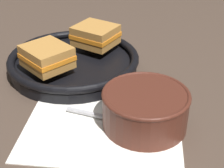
{
  "coord_description": "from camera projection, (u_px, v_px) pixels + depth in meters",
  "views": [
    {
      "loc": [
        0.11,
        -0.56,
        0.39
      ],
      "look_at": [
        0.01,
        0.02,
        0.04
      ],
      "focal_mm": 55.0,
      "sensor_mm": 36.0,
      "label": 1
    }
  ],
  "objects": [
    {
      "name": "sandwich_near_left",
      "position": [
        96.0,
        35.0,
        0.82
      ],
      "size": [
        0.12,
        0.12,
        0.05
      ],
      "rotation": [
        0.0,
        0.0,
        2.76
      ],
      "color": "#B27A38",
      "rests_on": "skillet"
    },
    {
      "name": "napkin",
      "position": [
        103.0,
        123.0,
        0.63
      ],
      "size": [
        0.3,
        0.26,
        0.0
      ],
      "color": "white",
      "rests_on": "ground_plane"
    },
    {
      "name": "spoon",
      "position": [
        115.0,
        119.0,
        0.63
      ],
      "size": [
        0.14,
        0.04,
        0.01
      ],
      "rotation": [
        0.0,
        0.0,
        -0.17
      ],
      "color": "#B7B7BC",
      "rests_on": "napkin"
    },
    {
      "name": "ground_plane",
      "position": [
        106.0,
        104.0,
        0.69
      ],
      "size": [
        4.0,
        4.0,
        0.0
      ],
      "primitive_type": "plane",
      "color": "#47382D"
    },
    {
      "name": "soup_bowl",
      "position": [
        145.0,
        107.0,
        0.61
      ],
      "size": [
        0.16,
        0.16,
        0.07
      ],
      "color": "#4C2319",
      "rests_on": "ground_plane"
    },
    {
      "name": "skillet",
      "position": [
        74.0,
        62.0,
        0.8
      ],
      "size": [
        0.3,
        0.3,
        0.04
      ],
      "color": "black",
      "rests_on": "ground_plane"
    },
    {
      "name": "sandwich_near_right",
      "position": [
        47.0,
        57.0,
        0.73
      ],
      "size": [
        0.13,
        0.13,
        0.05
      ],
      "rotation": [
        0.0,
        0.0,
        5.64
      ],
      "color": "#B27A38",
      "rests_on": "skillet"
    }
  ]
}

